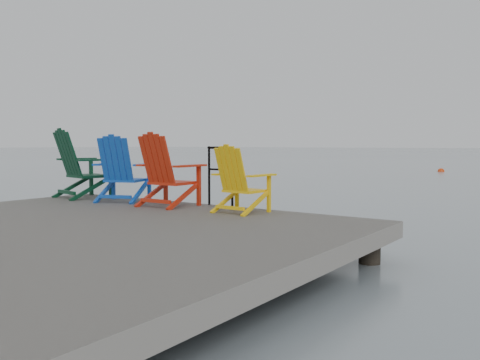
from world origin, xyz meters
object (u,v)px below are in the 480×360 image
Objects in this scene: chair_green at (80,164)px; chair_yellow at (239,179)px; chair_blue at (121,169)px; handrail at (221,170)px; chair_red at (166,171)px; buoy_b at (441,172)px.

chair_green reaches higher than chair_yellow.
chair_blue is at bearing 12.52° from chair_green.
handrail is at bearing 148.87° from chair_yellow.
chair_red is at bearing 10.73° from chair_green.
buoy_b is at bearing 100.09° from chair_green.
chair_blue is 1.17× the size of chair_yellow.
chair_yellow is at bearing -21.20° from chair_blue.
chair_yellow is (3.36, 0.03, -0.13)m from chair_green.
chair_blue is 0.98× the size of chair_red.
chair_red is 1.30m from chair_yellow.
chair_green reaches higher than handrail.
handrail reaches higher than buoy_b.
chair_green is 1.03m from chair_blue.
chair_yellow reaches higher than buoy_b.
chair_green is 1.29× the size of chair_yellow.
chair_blue is (1.03, 0.02, -0.06)m from chair_green.
chair_yellow is (2.33, 0.02, -0.08)m from chair_blue.
handrail is 21.80m from buoy_b.
chair_blue is 3.01× the size of buoy_b.
handrail is 0.78× the size of chair_green.
chair_blue is at bearing 175.96° from chair_red.
chair_blue is at bearing -176.24° from chair_yellow.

